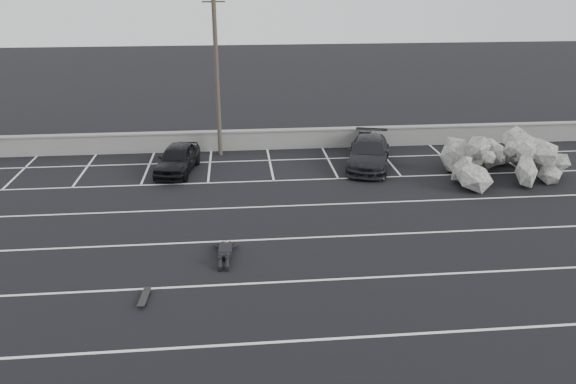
{
  "coord_description": "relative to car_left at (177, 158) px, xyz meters",
  "views": [
    {
      "loc": [
        -0.67,
        -15.07,
        8.98
      ],
      "look_at": [
        1.27,
        5.03,
        1.0
      ],
      "focal_mm": 35.0,
      "sensor_mm": 36.0,
      "label": 1
    }
  ],
  "objects": [
    {
      "name": "skateboard",
      "position": [
        -0.04,
        -11.34,
        -0.58
      ],
      "size": [
        0.28,
        0.86,
        0.1
      ],
      "rotation": [
        0.0,
        0.0,
        -0.07
      ],
      "color": "black",
      "rests_on": "ground"
    },
    {
      "name": "riprap_pile",
      "position": [
        15.11,
        -1.7,
        -0.09
      ],
      "size": [
        6.15,
        4.76,
        1.57
      ],
      "color": "#ADAAA2",
      "rests_on": "ground"
    },
    {
      "name": "ground",
      "position": [
        3.47,
        -10.71,
        -0.66
      ],
      "size": [
        120.0,
        120.0,
        0.0
      ],
      "primitive_type": "plane",
      "color": "black",
      "rests_on": "ground"
    },
    {
      "name": "stall_lines",
      "position": [
        3.38,
        -6.3,
        -0.66
      ],
      "size": [
        36.0,
        20.05,
        0.01
      ],
      "color": "silver",
      "rests_on": "ground"
    },
    {
      "name": "seawall",
      "position": [
        3.47,
        3.29,
        -0.11
      ],
      "size": [
        50.0,
        0.45,
        1.06
      ],
      "color": "gray",
      "rests_on": "ground"
    },
    {
      "name": "trash_bin",
      "position": [
        9.68,
        2.66,
        -0.13
      ],
      "size": [
        0.81,
        0.81,
        1.05
      ],
      "rotation": [
        0.0,
        0.0,
        0.2
      ],
      "color": "black",
      "rests_on": "ground"
    },
    {
      "name": "utility_pole",
      "position": [
        1.97,
        2.49,
        3.47
      ],
      "size": [
        1.09,
        0.22,
        8.16
      ],
      "color": "#4C4238",
      "rests_on": "ground"
    },
    {
      "name": "car_left",
      "position": [
        0.0,
        0.0,
        0.0
      ],
      "size": [
        2.25,
        4.1,
        1.32
      ],
      "primitive_type": "imported",
      "rotation": [
        0.0,
        0.0,
        -0.18
      ],
      "color": "black",
      "rests_on": "ground"
    },
    {
      "name": "car_right",
      "position": [
        9.25,
        -0.11,
        0.03
      ],
      "size": [
        3.2,
        5.12,
        1.38
      ],
      "primitive_type": "imported",
      "rotation": [
        0.0,
        0.0,
        -0.28
      ],
      "color": "black",
      "rests_on": "ground"
    },
    {
      "name": "person",
      "position": [
        2.31,
        -8.64,
        -0.42
      ],
      "size": [
        1.17,
        2.49,
        0.48
      ],
      "primitive_type": null,
      "rotation": [
        0.0,
        0.0,
        -0.05
      ],
      "color": "black",
      "rests_on": "ground"
    }
  ]
}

